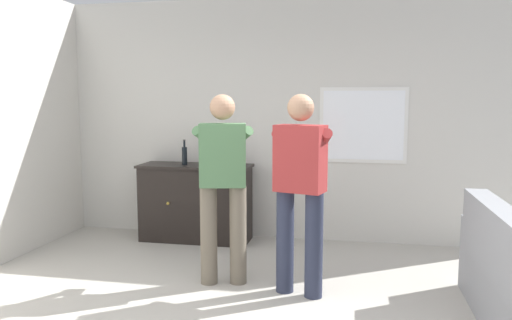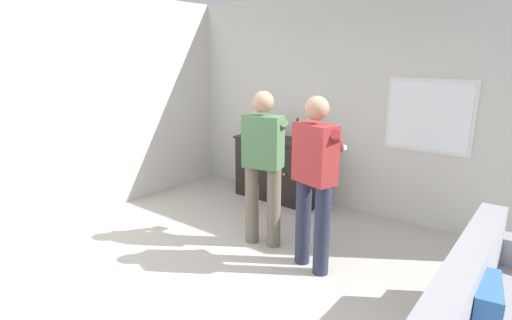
# 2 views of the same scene
# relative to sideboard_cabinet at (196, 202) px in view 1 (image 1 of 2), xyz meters

# --- Properties ---
(wall_back_with_window) EXTENTS (5.20, 0.15, 2.80)m
(wall_back_with_window) POSITION_rel_sideboard_cabinet_xyz_m (1.00, 0.36, 0.95)
(wall_back_with_window) COLOR beige
(wall_back_with_window) RESTS_ON ground
(sideboard_cabinet) EXTENTS (1.30, 0.49, 0.89)m
(sideboard_cabinet) POSITION_rel_sideboard_cabinet_xyz_m (0.00, 0.00, 0.00)
(sideboard_cabinet) COLOR black
(sideboard_cabinet) RESTS_ON ground
(bottle_wine_green) EXTENTS (0.08, 0.08, 0.33)m
(bottle_wine_green) POSITION_rel_sideboard_cabinet_xyz_m (0.33, -0.06, 0.57)
(bottle_wine_green) COLOR black
(bottle_wine_green) RESTS_ON sideboard_cabinet
(bottle_liquor_amber) EXTENTS (0.06, 0.06, 0.29)m
(bottle_liquor_amber) POSITION_rel_sideboard_cabinet_xyz_m (-0.12, -0.03, 0.56)
(bottle_liquor_amber) COLOR black
(bottle_liquor_amber) RESTS_ON sideboard_cabinet
(person_standing_left) EXTENTS (0.54, 0.51, 1.68)m
(person_standing_left) POSITION_rel_sideboard_cabinet_xyz_m (0.68, -1.27, 0.49)
(person_standing_left) COLOR #6B6051
(person_standing_left) RESTS_ON ground
(person_standing_right) EXTENTS (0.54, 0.52, 1.68)m
(person_standing_right) POSITION_rel_sideboard_cabinet_xyz_m (1.37, -1.39, 0.49)
(person_standing_right) COLOR #282D42
(person_standing_right) RESTS_ON ground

